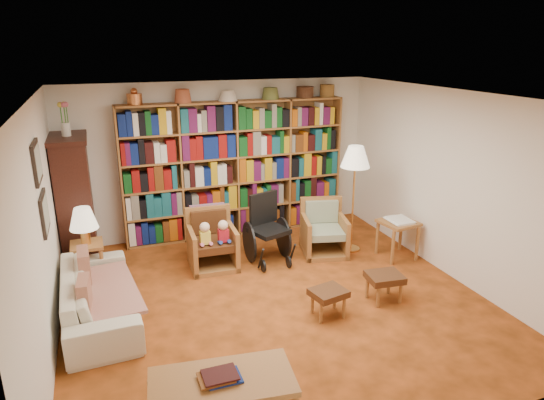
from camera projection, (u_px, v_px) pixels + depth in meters
name	position (u px, v px, depth m)	size (l,w,h in m)	color
floor	(274.00, 299.00, 6.07)	(5.00, 5.00, 0.00)	#B7521C
ceiling	(275.00, 96.00, 5.29)	(5.00, 5.00, 0.00)	white
wall_back	(221.00, 159.00, 7.91)	(5.00, 5.00, 0.00)	white
wall_front	(397.00, 310.00, 3.45)	(5.00, 5.00, 0.00)	white
wall_left	(42.00, 232.00, 4.86)	(5.00, 5.00, 0.00)	white
wall_right	(449.00, 184.00, 6.50)	(5.00, 5.00, 0.00)	white
bookshelf	(236.00, 165.00, 7.85)	(3.60, 0.30, 2.42)	#9C5A30
curio_cabinet	(75.00, 200.00, 6.82)	(0.50, 0.95, 2.40)	#38170F
framed_pictures	(41.00, 188.00, 5.02)	(0.03, 0.52, 0.97)	black
sofa	(99.00, 295.00, 5.58)	(0.76, 1.96, 0.57)	beige
sofa_throw	(103.00, 293.00, 5.59)	(0.74, 1.37, 0.04)	beige
cushion_left	(85.00, 271.00, 5.80)	(0.13, 0.41, 0.41)	maroon
cushion_right	(85.00, 299.00, 5.18)	(0.12, 0.37, 0.37)	maroon
side_table_lamp	(88.00, 254.00, 6.36)	(0.41, 0.41, 0.57)	#9C5A30
table_lamp	(83.00, 220.00, 6.21)	(0.36, 0.36, 0.49)	gold
armchair_leather	(211.00, 242.00, 6.93)	(0.69, 0.73, 0.83)	#9C5A30
armchair_sage	(322.00, 232.00, 7.38)	(0.80, 0.82, 0.81)	#9C5A30
wheelchair	(267.00, 230.00, 7.07)	(0.61, 0.79, 0.99)	black
floor_lamp	(355.00, 161.00, 7.09)	(0.43, 0.43, 1.63)	gold
side_table_papers	(398.00, 227.00, 7.12)	(0.56, 0.56, 0.60)	#9C5A30
footstool_a	(328.00, 295.00, 5.62)	(0.45, 0.41, 0.33)	#492C13
footstool_b	(385.00, 279.00, 5.95)	(0.46, 0.40, 0.36)	#492C13
coffee_table	(222.00, 385.00, 3.92)	(1.23, 0.72, 0.53)	#9C5A30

